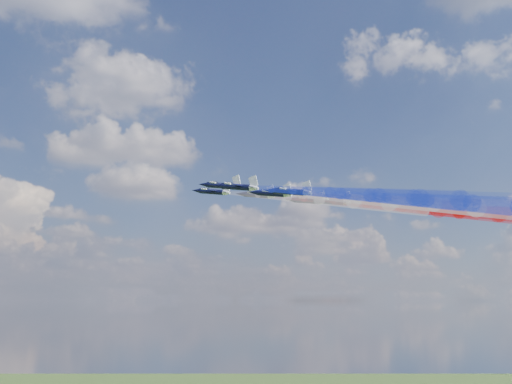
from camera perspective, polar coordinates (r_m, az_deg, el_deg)
name	(u,v)px	position (r m, az deg, el deg)	size (l,w,h in m)	color
jet_lead	(212,192)	(170.47, -4.03, 0.03)	(10.70, 13.37, 3.57)	black
trail_lead	(319,199)	(153.14, 5.81, -0.66)	(4.46, 53.66, 4.46)	white
jet_inner_left	(221,186)	(155.56, -3.21, 0.59)	(10.70, 13.37, 3.57)	black
trail_inner_left	(341,193)	(138.87, 7.77, -0.11)	(4.46, 53.66, 4.46)	#1930DB
jet_inner_right	(257,195)	(172.43, 0.07, -0.28)	(10.70, 13.37, 3.57)	black
trail_inner_right	(367,203)	(157.20, 10.15, -0.98)	(4.46, 53.66, 4.46)	red
jet_outer_left	(236,187)	(142.81, -1.80, 0.48)	(10.70, 13.37, 3.57)	black
trail_outer_left	(370,195)	(127.12, 10.42, -0.30)	(4.46, 53.66, 4.46)	#1930DB
jet_center_third	(272,194)	(158.25, 1.44, -0.15)	(10.70, 13.37, 3.57)	black
trail_center_third	(395,202)	(143.99, 12.62, -0.90)	(4.46, 53.66, 4.46)	white
jet_outer_right	(307,201)	(172.99, 4.68, -0.80)	(10.70, 13.37, 3.57)	black
trail_outer_right	(423,209)	(160.24, 15.05, -1.52)	(4.46, 53.66, 4.46)	red
jet_rear_left	(290,192)	(145.67, 3.10, 0.03)	(10.70, 13.37, 3.57)	black
trail_rear_left	(428,201)	(132.56, 15.47, -0.77)	(4.46, 53.66, 4.46)	#1930DB
jet_rear_right	(330,201)	(161.23, 6.83, -0.86)	(10.70, 13.37, 3.57)	black
trail_rear_right	(459,211)	(149.87, 18.14, -1.64)	(4.46, 53.66, 4.46)	red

